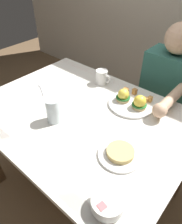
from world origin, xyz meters
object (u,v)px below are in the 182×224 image
object	(u,v)px
coffee_mug	(102,77)
diner_person	(164,96)
dining_table	(82,126)
fork	(42,89)
side_plate	(120,154)
eggs_benedict_plate	(132,101)
fruit_bowl	(107,204)
water_glass_near	(54,112)

from	to	relation	value
coffee_mug	diner_person	distance (m)	0.47
dining_table	fork	distance (m)	0.38
dining_table	diner_person	distance (m)	0.64
coffee_mug	side_plate	world-z (taller)	coffee_mug
eggs_benedict_plate	fork	size ratio (longest dim) A/B	1.86
fruit_bowl	fork	world-z (taller)	fruit_bowl
dining_table	side_plate	bearing A→B (deg)	-18.40
coffee_mug	diner_person	size ratio (longest dim) A/B	0.10
dining_table	eggs_benedict_plate	distance (m)	0.33
water_glass_near	diner_person	world-z (taller)	diner_person
dining_table	fork	size ratio (longest dim) A/B	8.27
dining_table	water_glass_near	size ratio (longest dim) A/B	8.76
fruit_bowl	fork	distance (m)	0.88
eggs_benedict_plate	fork	bearing A→B (deg)	-155.87
fork	diner_person	xyz separation A→B (m)	(0.60, 0.60, -0.09)
side_plate	eggs_benedict_plate	bearing A→B (deg)	115.23
dining_table	water_glass_near	xyz separation A→B (m)	(-0.06, -0.14, 0.16)
fruit_bowl	water_glass_near	size ratio (longest dim) A/B	0.88
eggs_benedict_plate	diner_person	distance (m)	0.38
coffee_mug	fork	xyz separation A→B (m)	(-0.25, -0.32, -0.05)
eggs_benedict_plate	water_glass_near	world-z (taller)	water_glass_near
fruit_bowl	side_plate	world-z (taller)	fruit_bowl
fork	side_plate	world-z (taller)	side_plate
eggs_benedict_plate	diner_person	xyz separation A→B (m)	(0.06, 0.36, -0.12)
eggs_benedict_plate	coffee_mug	world-z (taller)	coffee_mug
water_glass_near	side_plate	xyz separation A→B (m)	(0.40, 0.03, -0.04)
fork	water_glass_near	bearing A→B (deg)	-26.40
eggs_benedict_plate	fork	xyz separation A→B (m)	(-0.54, -0.24, -0.02)
diner_person	eggs_benedict_plate	bearing A→B (deg)	-99.73
coffee_mug	side_plate	size ratio (longest dim) A/B	0.56
water_glass_near	eggs_benedict_plate	bearing A→B (deg)	58.75
dining_table	coffee_mug	world-z (taller)	coffee_mug
dining_table	fruit_bowl	distance (m)	0.57
fruit_bowl	water_glass_near	world-z (taller)	water_glass_near
eggs_benedict_plate	diner_person	bearing A→B (deg)	80.27
fork	side_plate	bearing A→B (deg)	-9.46
coffee_mug	fork	size ratio (longest dim) A/B	0.77
diner_person	side_plate	bearing A→B (deg)	-81.45
eggs_benedict_plate	fruit_bowl	bearing A→B (deg)	-65.15
fork	water_glass_near	xyz separation A→B (m)	(0.30, -0.15, 0.06)
eggs_benedict_plate	fruit_bowl	size ratio (longest dim) A/B	2.25
eggs_benedict_plate	water_glass_near	bearing A→B (deg)	-121.25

